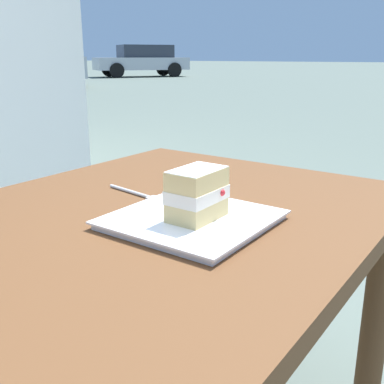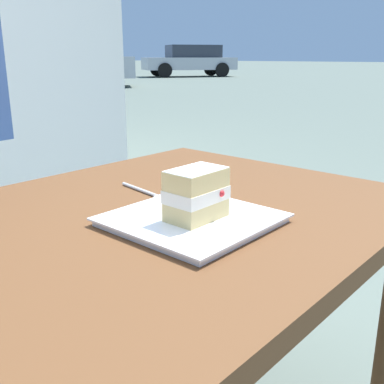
{
  "view_description": "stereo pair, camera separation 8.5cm",
  "coord_description": "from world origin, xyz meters",
  "px_view_note": "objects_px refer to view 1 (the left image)",
  "views": [
    {
      "loc": [
        0.63,
        0.58,
        1.0
      ],
      "look_at": [
        -0.04,
        0.1,
        0.76
      ],
      "focal_mm": 42.75,
      "sensor_mm": 36.0,
      "label": 1
    },
    {
      "loc": [
        0.57,
        0.65,
        1.0
      ],
      "look_at": [
        -0.04,
        0.1,
        0.76
      ],
      "focal_mm": 42.75,
      "sensor_mm": 36.0,
      "label": 2
    }
  ],
  "objects_px": {
    "parked_car_far": "(142,60)",
    "cake_slice": "(197,194)",
    "dessert_plate": "(192,220)",
    "dessert_fork": "(137,194)",
    "parked_car_near": "(22,62)",
    "patio_table": "(138,268)"
  },
  "relations": [
    {
      "from": "patio_table",
      "to": "cake_slice",
      "type": "bearing_deg",
      "value": 107.1
    },
    {
      "from": "cake_slice",
      "to": "parked_car_near",
      "type": "height_order",
      "value": "parked_car_near"
    },
    {
      "from": "patio_table",
      "to": "parked_car_far",
      "type": "xyz_separation_m",
      "value": [
        -17.12,
        -15.1,
        0.21
      ]
    },
    {
      "from": "cake_slice",
      "to": "parked_car_far",
      "type": "bearing_deg",
      "value": -138.29
    },
    {
      "from": "dessert_fork",
      "to": "parked_car_far",
      "type": "distance_m",
      "value": 22.67
    },
    {
      "from": "dessert_fork",
      "to": "parked_car_near",
      "type": "xyz_separation_m",
      "value": [
        -8.45,
        -12.54,
        0.1
      ]
    },
    {
      "from": "dessert_plate",
      "to": "cake_slice",
      "type": "relative_size",
      "value": 2.51
    },
    {
      "from": "parked_car_far",
      "to": "cake_slice",
      "type": "bearing_deg",
      "value": 41.71
    },
    {
      "from": "dessert_plate",
      "to": "parked_car_far",
      "type": "bearing_deg",
      "value": -138.31
    },
    {
      "from": "patio_table",
      "to": "dessert_plate",
      "type": "height_order",
      "value": "dessert_plate"
    },
    {
      "from": "dessert_plate",
      "to": "dessert_fork",
      "type": "xyz_separation_m",
      "value": [
        -0.08,
        -0.21,
        -0.0
      ]
    },
    {
      "from": "dessert_plate",
      "to": "patio_table",
      "type": "bearing_deg",
      "value": -68.54
    },
    {
      "from": "cake_slice",
      "to": "parked_car_near",
      "type": "bearing_deg",
      "value": -123.77
    },
    {
      "from": "cake_slice",
      "to": "dessert_fork",
      "type": "bearing_deg",
      "value": -110.17
    },
    {
      "from": "dessert_fork",
      "to": "parked_car_near",
      "type": "relative_size",
      "value": 0.04
    },
    {
      "from": "dessert_plate",
      "to": "dessert_fork",
      "type": "bearing_deg",
      "value": -110.39
    },
    {
      "from": "dessert_fork",
      "to": "dessert_plate",
      "type": "bearing_deg",
      "value": 69.61
    },
    {
      "from": "parked_car_near",
      "to": "parked_car_far",
      "type": "height_order",
      "value": "parked_car_near"
    },
    {
      "from": "parked_car_far",
      "to": "dessert_plate",
      "type": "bearing_deg",
      "value": 41.69
    },
    {
      "from": "patio_table",
      "to": "dessert_fork",
      "type": "distance_m",
      "value": 0.19
    },
    {
      "from": "dessert_plate",
      "to": "parked_car_far",
      "type": "relative_size",
      "value": 0.06
    },
    {
      "from": "patio_table",
      "to": "parked_car_near",
      "type": "distance_m",
      "value": 15.28
    }
  ]
}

